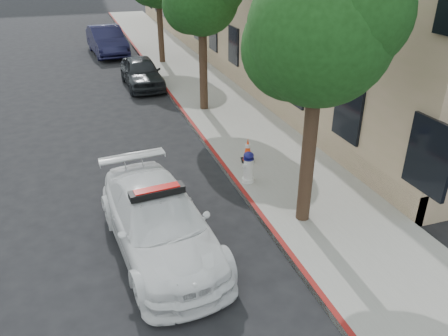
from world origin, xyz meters
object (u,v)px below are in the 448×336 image
(parked_car_far, at_px, (107,41))
(traffic_cone, at_px, (248,150))
(parked_car_mid, at_px, (141,72))
(police_car, at_px, (159,222))
(fire_hydrant, at_px, (248,167))

(parked_car_far, height_order, traffic_cone, parked_car_far)
(parked_car_mid, bearing_deg, parked_car_far, 95.14)
(parked_car_mid, distance_m, parked_car_far, 7.33)
(traffic_cone, bearing_deg, parked_car_mid, 100.09)
(police_car, relative_size, parked_car_far, 0.97)
(police_car, xyz_separation_m, fire_hydrant, (2.70, 1.91, -0.10))
(parked_car_mid, distance_m, traffic_cone, 9.12)
(parked_car_far, xyz_separation_m, traffic_cone, (2.45, -16.26, -0.31))
(parked_car_far, xyz_separation_m, fire_hydrant, (2.00, -17.44, -0.23))
(fire_hydrant, bearing_deg, traffic_cone, 44.37)
(parked_car_mid, bearing_deg, traffic_cone, -81.41)
(police_car, height_order, parked_car_mid, police_car)
(police_car, distance_m, traffic_cone, 4.42)
(parked_car_mid, height_order, parked_car_far, parked_car_far)
(fire_hydrant, relative_size, traffic_cone, 1.23)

